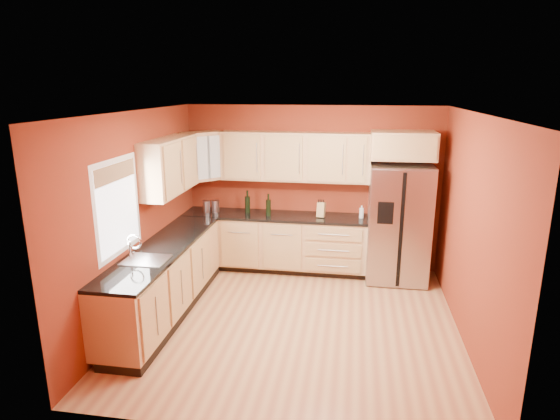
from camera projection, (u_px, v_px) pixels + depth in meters
name	position (u px, v px, depth m)	size (l,w,h in m)	color
floor	(295.00, 322.00, 5.90)	(4.00, 4.00, 0.00)	#A86541
ceiling	(296.00, 112.00, 5.23)	(4.00, 4.00, 0.00)	white
wall_back	(311.00, 188.00, 7.47)	(4.00, 0.04, 2.60)	maroon
wall_front	(263.00, 296.00, 3.66)	(4.00, 0.04, 2.60)	maroon
wall_left	(138.00, 216.00, 5.87)	(0.04, 4.00, 2.60)	maroon
wall_right	(472.00, 232.00, 5.26)	(0.04, 4.00, 2.60)	maroon
base_cabinets_back	(275.00, 243.00, 7.49)	(2.90, 0.60, 0.88)	tan
base_cabinets_left	(165.00, 281.00, 6.05)	(0.60, 2.80, 0.88)	tan
countertop_back	(274.00, 216.00, 7.36)	(2.90, 0.62, 0.04)	black
countertop_left	(163.00, 248.00, 5.93)	(0.62, 2.80, 0.04)	black
upper_cabinets_back	(295.00, 157.00, 7.22)	(2.30, 0.33, 0.75)	tan
upper_cabinets_left	(170.00, 166.00, 6.40)	(0.33, 1.35, 0.75)	tan
corner_upper_cabinet	(203.00, 156.00, 7.28)	(0.62, 0.33, 0.75)	tan
over_fridge_cabinet	(403.00, 145.00, 6.78)	(0.92, 0.60, 0.40)	tan
refrigerator	(398.00, 223.00, 7.01)	(0.90, 0.75, 1.78)	#AAAAAF
window	(118.00, 207.00, 5.33)	(0.03, 0.90, 1.00)	white
sink_faucet	(145.00, 248.00, 5.41)	(0.50, 0.42, 0.30)	silver
canister_left	(215.00, 206.00, 7.49)	(0.12, 0.12, 0.19)	#AAAAAF
canister_right	(207.00, 207.00, 7.47)	(0.12, 0.12, 0.19)	#AAAAAF
wine_bottle_a	(268.00, 205.00, 7.26)	(0.08, 0.08, 0.35)	black
wine_bottle_b	(247.00, 202.00, 7.43)	(0.08, 0.08, 0.36)	black
knife_block	(321.00, 210.00, 7.21)	(0.11, 0.10, 0.23)	tan
soap_dispenser	(361.00, 212.00, 7.15)	(0.07, 0.07, 0.20)	silver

